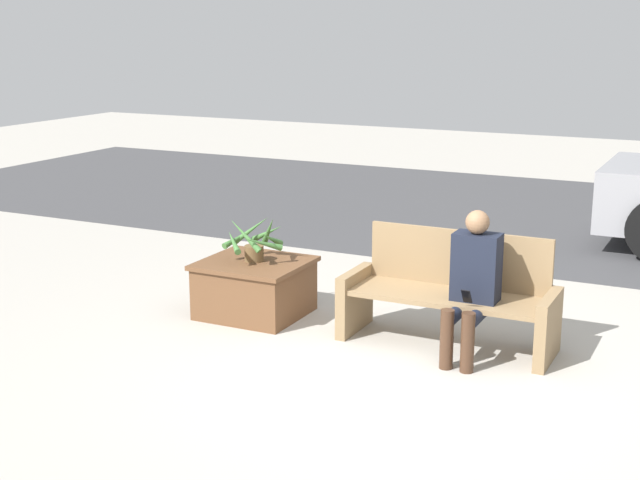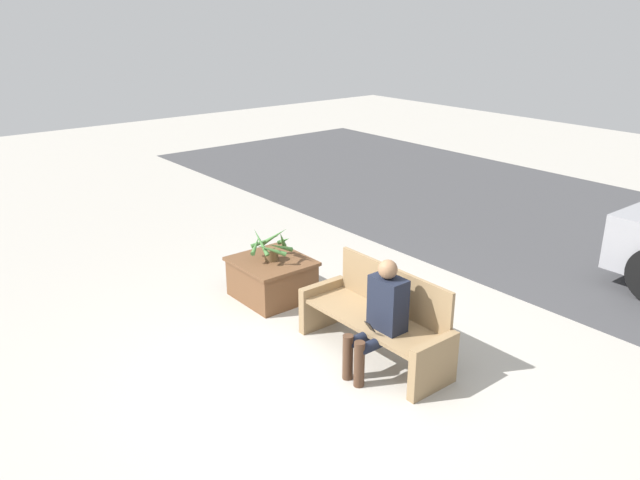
% 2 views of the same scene
% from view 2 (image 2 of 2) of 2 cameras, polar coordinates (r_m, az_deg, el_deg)
% --- Properties ---
extents(ground_plane, '(30.00, 30.00, 0.00)m').
position_cam_2_polar(ground_plane, '(6.26, -0.43, -12.13)').
color(ground_plane, '#ADA89E').
extents(road_surface, '(20.00, 6.00, 0.01)m').
position_cam_2_polar(road_surface, '(10.70, 25.60, 0.01)').
color(road_surface, '#424244').
rests_on(road_surface, ground_plane).
extents(bench, '(1.72, 0.59, 0.91)m').
position_cam_2_polar(bench, '(6.43, 5.32, -7.15)').
color(bench, '#8C704C').
rests_on(bench, ground_plane).
extents(person_seated, '(0.36, 0.60, 1.16)m').
position_cam_2_polar(person_seated, '(6.05, 5.53, -6.76)').
color(person_seated, black).
rests_on(person_seated, ground_plane).
extents(planter_box, '(0.91, 0.84, 0.50)m').
position_cam_2_polar(planter_box, '(7.70, -4.42, -3.41)').
color(planter_box, brown).
rests_on(planter_box, ground_plane).
extents(potted_plant, '(0.57, 0.54, 0.42)m').
position_cam_2_polar(potted_plant, '(7.54, -4.45, -0.55)').
color(potted_plant, brown).
rests_on(potted_plant, planter_box).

